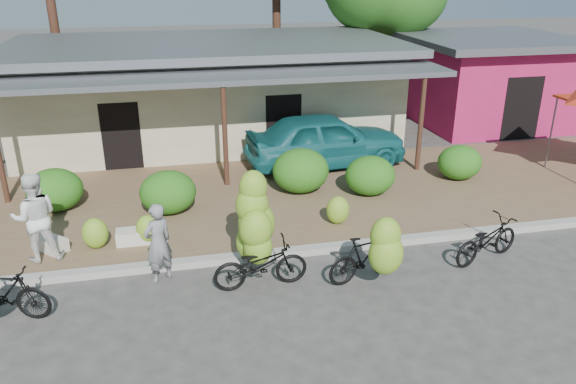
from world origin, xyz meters
The scene contains 21 objects.
ground centered at (0.00, 0.00, 0.00)m, with size 100.00×100.00×0.00m, color #3E3B39.
sidewalk centered at (0.00, 5.00, 0.06)m, with size 60.00×6.00×0.12m, color brown.
curb centered at (0.00, 2.00, 0.07)m, with size 60.00×0.25×0.15m, color #A8A399.
shop_main centered at (0.00, 10.93, 1.72)m, with size 13.00×8.50×3.35m.
shop_pink centered at (10.50, 10.99, 1.67)m, with size 6.00×6.00×3.25m.
hedge_1 centered at (-4.28, 5.31, 0.64)m, with size 1.34×1.21×1.05m, color #176316.
hedge_2 centered at (-1.59, 4.55, 0.65)m, with size 1.35×1.21×1.05m, color #176316.
hedge_3 centered at (1.86, 5.18, 0.70)m, with size 1.49×1.34×1.16m, color #176316.
hedge_4 centered at (3.58, 4.62, 0.63)m, with size 1.32×1.18×1.03m, color #176316.
hedge_5 centered at (6.42, 5.15, 0.60)m, with size 1.23×1.11×0.96m, color #176316.
bike_center centered at (0.03, 1.20, 0.86)m, with size 1.83×1.21×2.18m.
bike_right centered at (2.12, 0.50, 0.70)m, with size 1.66×1.32×1.58m.
bike_far_right centered at (4.79, 0.95, 0.46)m, with size 1.86×1.16×0.92m.
loose_banana_a centered at (-3.15, 3.02, 0.46)m, with size 0.55×0.46×0.68m, color #94BF2F.
loose_banana_b centered at (-2.06, 3.03, 0.44)m, with size 0.51×0.43×0.64m, color #94BF2F.
loose_banana_c centered at (2.23, 3.07, 0.46)m, with size 0.54×0.46×0.68m, color #94BF2F.
sack_near centered at (-2.32, 3.09, 0.27)m, with size 0.85×0.40×0.30m, color beige.
sack_far centered at (-4.09, 3.12, 0.26)m, with size 0.75×0.38×0.28m, color beige.
vendor centered at (-1.82, 1.60, 0.81)m, with size 0.59×0.39×1.62m, color gray.
bystander centered at (-4.20, 2.75, 1.06)m, with size 0.91×0.71×1.87m, color white.
teal_van centered at (3.05, 7.00, 0.93)m, with size 1.91×4.74×1.61m, color #176368.
Camera 1 is at (-1.45, -8.26, 5.77)m, focal length 35.00 mm.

